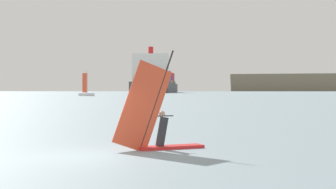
{
  "coord_description": "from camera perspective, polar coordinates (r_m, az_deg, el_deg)",
  "views": [
    {
      "loc": [
        7.59,
        -14.0,
        2.21
      ],
      "look_at": [
        -1.75,
        13.35,
        1.94
      ],
      "focal_mm": 50.54,
      "sensor_mm": 36.0,
      "label": 1
    }
  ],
  "objects": [
    {
      "name": "cargo_ship",
      "position": [
        440.25,
        -1.35,
        1.38
      ],
      "size": [
        71.14,
        163.41,
        37.58
      ],
      "rotation": [
        0.0,
        0.0,
        1.83
      ],
      "color": "#3F444C",
      "rests_on": "ground_plane"
    },
    {
      "name": "ground_plane",
      "position": [
        16.08,
        -9.59,
        -7.37
      ],
      "size": [
        4000.0,
        4000.0,
        0.0
      ],
      "primitive_type": "plane",
      "color": "gray"
    },
    {
      "name": "windsurfer",
      "position": [
        17.61,
        -1.28,
        -3.84
      ],
      "size": [
        2.89,
        2.62,
        3.82
      ],
      "rotation": [
        0.0,
        0.0,
        0.73
      ],
      "color": "red",
      "rests_on": "ground_plane"
    },
    {
      "name": "distant_headland",
      "position": [
        1205.3,
        15.02,
        1.27
      ],
      "size": [
        1008.4,
        501.7,
        36.53
      ],
      "primitive_type": "cube",
      "rotation": [
        0.0,
        0.0,
        0.11
      ],
      "color": "#756B56",
      "rests_on": "ground_plane"
    },
    {
      "name": "small_sailboat",
      "position": [
        183.45,
        -9.82,
        0.15
      ],
      "size": [
        6.59,
        3.21,
        9.91
      ],
      "rotation": [
        0.0,
        0.0,
        6.09
      ],
      "color": "white",
      "rests_on": "ground_plane"
    }
  ]
}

